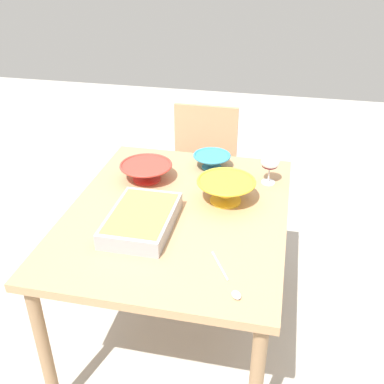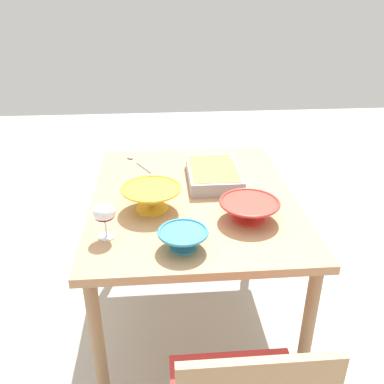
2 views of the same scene
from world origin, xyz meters
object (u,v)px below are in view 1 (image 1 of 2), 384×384
Objects in this scene: dining_table at (178,225)px; serving_spoon at (230,284)px; small_bowl at (226,190)px; wine_glass at (270,163)px; mixing_bowl at (212,160)px; serving_bowl at (146,171)px; chair at (202,167)px; casserole_dish at (142,219)px.

serving_spoon is at bearing -145.83° from dining_table.
dining_table is 4.51× the size of small_bowl.
wine_glass is 0.32m from mixing_bowl.
small_bowl is (-0.21, 0.18, -0.05)m from wine_glass.
chair is at bearing -11.24° from serving_bowl.
small_bowl is at bearing 10.13° from serving_spoon.
serving_bowl is at bearing 99.08° from wine_glass.
serving_bowl is at bearing 168.76° from chair.
dining_table is 0.27m from small_bowl.
small_bowl is (0.12, -0.19, 0.14)m from dining_table.
casserole_dish is at bearing 135.23° from wine_glass.
chair reaches higher than serving_spoon.
small_bowl reaches higher than dining_table.
serving_spoon is at bearing -169.87° from small_bowl.
wine_glass is at bearing -144.24° from chair.
chair is 0.85m from wine_glass.
dining_table is at bearing -175.59° from chair.
dining_table is at bearing -138.50° from serving_bowl.
chair is 3.32× the size of serving_bowl.
serving_bowl is at bearing 14.37° from casserole_dish.
serving_bowl is at bearing 73.61° from small_bowl.
serving_spoon is (-0.43, -0.29, 0.08)m from dining_table.
small_bowl reaches higher than serving_bowl.
dining_table is 3.07× the size of casserole_dish.
chair is at bearing 17.87° from small_bowl.
chair is 2.18× the size of casserole_dish.
serving_bowl reaches higher than serving_spoon.
casserole_dish is at bearing -165.63° from serving_bowl.
serving_spoon is (-0.55, -0.10, -0.05)m from small_bowl.
mixing_bowl is 0.73× the size of small_bowl.
dining_table is 0.22m from casserole_dish.
casserole_dish reaches higher than dining_table.
mixing_bowl is at bearing -56.40° from serving_bowl.
wine_glass is at bearing -5.75° from serving_spoon.
mixing_bowl is (-0.52, -0.15, 0.31)m from chair.
casserole_dish is 1.47× the size of small_bowl.
small_bowl reaches higher than mixing_bowl.
casserole_dish is 2.02× the size of mixing_bowl.
wine_glass reaches higher than serving_bowl.
serving_bowl is (0.39, 0.10, 0.01)m from casserole_dish.
chair is 1.46m from serving_spoon.
dining_table is 0.35m from serving_bowl.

